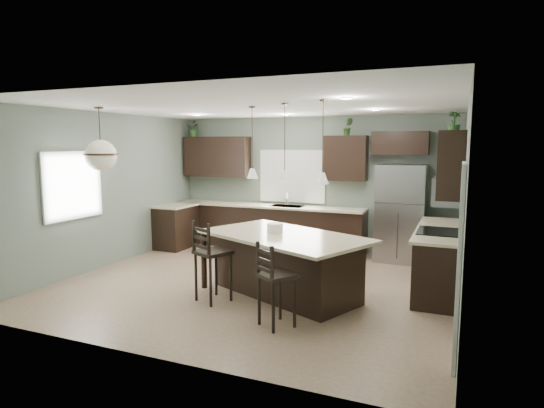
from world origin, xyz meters
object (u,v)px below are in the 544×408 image
Objects in this scene: refrigerator at (401,213)px; serving_dish at (275,228)px; plant_back_left at (194,129)px; kitchen_island at (284,266)px; bar_stool_right at (277,285)px; bar_stool_left at (213,261)px.

refrigerator is 7.71× the size of serving_dish.
refrigerator is at bearing -1.71° from plant_back_left.
bar_stool_right is at bearing -49.55° from kitchen_island.
refrigerator is at bearing 61.53° from serving_dish.
plant_back_left is at bearing 137.81° from serving_dish.
kitchen_island is 1.04m from bar_stool_left.
refrigerator is at bearing 109.87° from bar_stool_right.
serving_dish is at bearing 68.49° from bar_stool_left.
kitchen_island is at bearing -23.97° from serving_dish.
bar_stool_right is at bearing 0.86° from bar_stool_left.
refrigerator is 3.13m from kitchen_island.
serving_dish is at bearing -42.19° from plant_back_left.
bar_stool_right is (0.50, -1.16, -0.47)m from serving_dish.
bar_stool_left is at bearing -122.40° from refrigerator.
refrigerator is 4.93m from plant_back_left.
bar_stool_right is at bearing -47.71° from plant_back_left.
refrigerator reaches higher than bar_stool_left.
serving_dish is at bearing 180.00° from kitchen_island.
bar_stool_left is 4.76m from plant_back_left.
plant_back_left reaches higher than bar_stool_left.
plant_back_left is at bearing 166.26° from bar_stool_right.
plant_back_left is at bearing 162.59° from kitchen_island.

